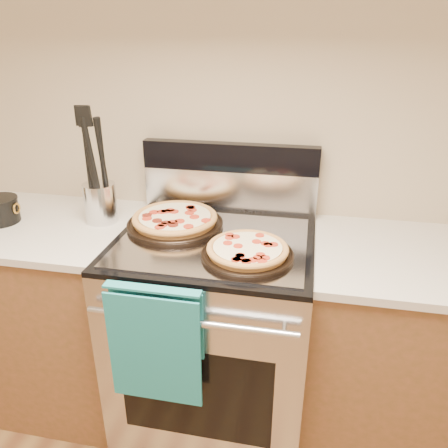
% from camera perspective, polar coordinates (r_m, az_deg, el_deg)
% --- Properties ---
extents(wall_back, '(4.00, 0.00, 4.00)m').
position_cam_1_polar(wall_back, '(1.88, 1.03, 14.63)').
color(wall_back, '#C2AD8C').
rests_on(wall_back, ground).
extents(range_body, '(0.76, 0.68, 0.90)m').
position_cam_1_polar(range_body, '(1.94, -1.11, -14.52)').
color(range_body, '#B7B7BC').
rests_on(range_body, ground).
extents(oven_window, '(0.56, 0.01, 0.40)m').
position_cam_1_polar(oven_window, '(1.70, -3.72, -21.42)').
color(oven_window, black).
rests_on(oven_window, range_body).
extents(cooktop, '(0.76, 0.68, 0.02)m').
position_cam_1_polar(cooktop, '(1.69, -1.23, -2.22)').
color(cooktop, black).
rests_on(cooktop, range_body).
extents(backsplash_lower, '(0.76, 0.06, 0.18)m').
position_cam_1_polar(backsplash_lower, '(1.93, 0.74, 4.44)').
color(backsplash_lower, silver).
rests_on(backsplash_lower, cooktop).
extents(backsplash_upper, '(0.76, 0.06, 0.12)m').
position_cam_1_polar(backsplash_upper, '(1.89, 0.77, 8.73)').
color(backsplash_upper, black).
rests_on(backsplash_upper, backsplash_lower).
extents(oven_handle, '(0.70, 0.03, 0.03)m').
position_cam_1_polar(oven_handle, '(1.44, -4.52, -12.68)').
color(oven_handle, silver).
rests_on(oven_handle, range_body).
extents(dish_towel, '(0.32, 0.05, 0.42)m').
position_cam_1_polar(dish_towel, '(1.53, -8.88, -15.05)').
color(dish_towel, teal).
rests_on(dish_towel, oven_handle).
extents(foil_sheet, '(0.70, 0.55, 0.01)m').
position_cam_1_polar(foil_sheet, '(1.66, -1.46, -2.27)').
color(foil_sheet, gray).
rests_on(foil_sheet, cooktop).
extents(cabinet_left, '(1.00, 0.62, 0.88)m').
position_cam_1_polar(cabinet_left, '(2.29, -23.39, -10.38)').
color(cabinet_left, brown).
rests_on(cabinet_left, ground).
extents(countertop_left, '(1.02, 0.64, 0.03)m').
position_cam_1_polar(countertop_left, '(2.08, -25.41, 0.09)').
color(countertop_left, beige).
rests_on(countertop_left, cabinet_left).
extents(cabinet_right, '(1.00, 0.62, 0.88)m').
position_cam_1_polar(cabinet_right, '(2.01, 25.47, -15.96)').
color(cabinet_right, brown).
rests_on(cabinet_right, ground).
extents(pepperoni_pizza_back, '(0.40, 0.40, 0.05)m').
position_cam_1_polar(pepperoni_pizza_back, '(1.78, -6.41, 0.48)').
color(pepperoni_pizza_back, '#B77038').
rests_on(pepperoni_pizza_back, foil_sheet).
extents(pepperoni_pizza_front, '(0.40, 0.40, 0.04)m').
position_cam_1_polar(pepperoni_pizza_front, '(1.54, 3.09, -3.54)').
color(pepperoni_pizza_front, '#B77038').
rests_on(pepperoni_pizza_front, foil_sheet).
extents(utensil_crock, '(0.16, 0.16, 0.17)m').
position_cam_1_polar(utensil_crock, '(1.91, -15.83, 2.70)').
color(utensil_crock, silver).
rests_on(utensil_crock, countertop_left).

